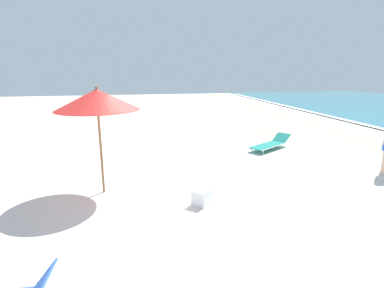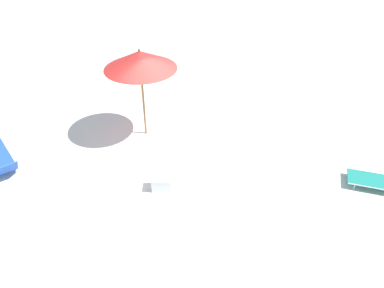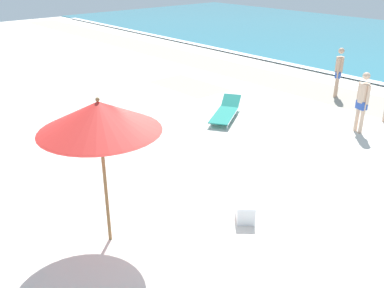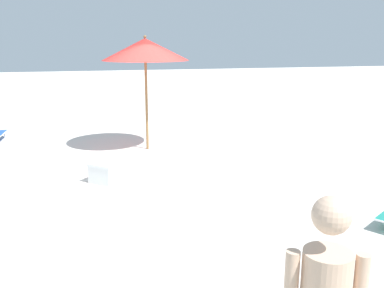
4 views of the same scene
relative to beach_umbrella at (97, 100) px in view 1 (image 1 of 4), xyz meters
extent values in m
cube|color=silver|center=(-0.02, 1.53, -2.43)|extent=(60.00, 60.00, 0.16)
cube|color=#AFA492|center=(-6.67, 7.61, -2.35)|extent=(3.10, 1.75, 0.00)
cylinder|color=olive|center=(0.00, 0.00, -1.17)|extent=(0.06, 0.06, 2.36)
cone|color=red|center=(0.00, 0.00, 0.01)|extent=(2.01, 2.01, 0.50)
cylinder|color=#A4221E|center=(0.00, 0.00, -0.23)|extent=(1.95, 1.95, 0.01)
sphere|color=olive|center=(0.00, 0.00, 0.29)|extent=(0.07, 0.07, 0.07)
cube|color=#1E8475|center=(-2.97, 5.88, -2.17)|extent=(1.37, 1.69, 0.03)
cylinder|color=silver|center=(-3.23, 5.72, -2.17)|extent=(0.88, 1.39, 0.03)
cylinder|color=silver|center=(-2.72, 6.04, -2.17)|extent=(0.88, 1.39, 0.03)
cube|color=#1E8475|center=(-3.53, 6.76, -2.02)|extent=(0.74, 0.71, 0.32)
cylinder|color=silver|center=(-2.86, 5.21, -2.27)|extent=(0.03, 0.03, 0.16)
cylinder|color=silver|center=(-2.42, 5.48, -2.27)|extent=(0.03, 0.03, 0.16)
cylinder|color=silver|center=(-3.53, 6.28, -2.27)|extent=(0.03, 0.03, 0.16)
cylinder|color=silver|center=(-3.09, 6.55, -2.27)|extent=(0.03, 0.03, 0.16)
cube|color=blue|center=(3.92, -0.48, -1.96)|extent=(0.60, 0.40, 0.45)
cylinder|color=beige|center=(0.16, 8.18, -1.90)|extent=(0.11, 0.11, 0.90)
cube|color=white|center=(1.16, 2.31, -2.19)|extent=(0.58, 0.57, 0.32)
cube|color=white|center=(1.16, 2.31, -2.00)|extent=(0.61, 0.60, 0.05)
camera|label=1|loc=(7.44, 0.78, 0.72)|focal=28.00mm
camera|label=2|loc=(5.21, 8.06, 3.93)|focal=35.00mm
camera|label=3|loc=(5.77, -3.09, 2.33)|focal=40.00mm
camera|label=4|loc=(1.49, 9.97, 0.20)|focal=40.00mm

